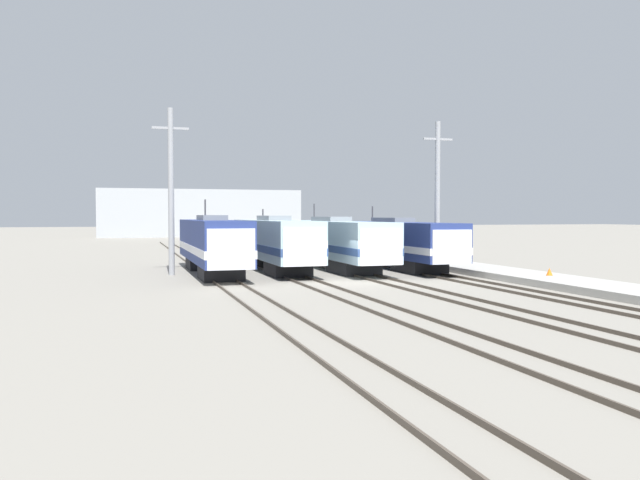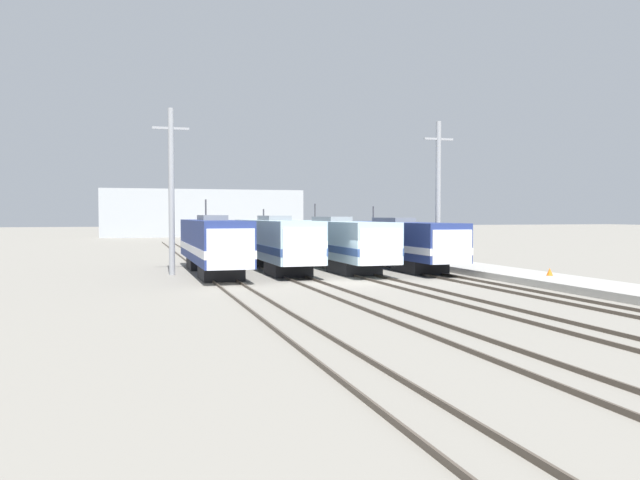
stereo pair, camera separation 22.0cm
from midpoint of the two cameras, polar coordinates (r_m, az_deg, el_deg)
name	(u,v)px [view 2 (the right image)]	position (r m, az deg, el deg)	size (l,w,h in m)	color
ground_plane	(344,282)	(38.42, 2.40, -3.82)	(400.00, 400.00, 0.00)	gray
rail_pair_far_left	(229,284)	(36.66, -8.12, -4.02)	(1.51, 120.00, 0.15)	#4C4238
rail_pair_center_left	(307,282)	(37.69, -0.99, -3.82)	(1.51, 120.00, 0.15)	#4C4238
rail_pair_center_right	(380,279)	(39.26, 5.65, -3.59)	(1.51, 120.00, 0.15)	#4C4238
rail_pair_far_right	(447,277)	(41.31, 11.71, -3.33)	(1.51, 120.00, 0.15)	#4C4238
locomotive_far_left	(213,244)	(43.40, -9.59, -0.35)	(3.03, 16.44, 5.27)	black
locomotive_center_left	(276,242)	(45.65, -3.94, -0.22)	(3.04, 16.77, 4.58)	#232326
locomotive_center_right	(333,242)	(47.80, 1.34, -0.15)	(3.13, 19.98, 5.06)	#232326
locomotive_far_right	(396,242)	(48.44, 7.08, -0.18)	(3.08, 18.66, 4.84)	black
catenary_tower_left	(171,190)	(43.54, -13.29, 4.48)	(2.45, 0.40, 11.31)	gray
catenary_tower_right	(438,193)	(49.20, 10.88, 4.24)	(2.45, 0.40, 11.31)	gray
platform	(503,273)	(43.46, 16.54, -2.92)	(4.00, 120.00, 0.42)	#A8A59E
traffic_cone	(550,272)	(40.30, 20.41, -2.74)	(0.39, 0.39, 0.46)	orange
depot_building	(202,213)	(124.63, -10.65, 2.42)	(38.03, 11.48, 9.00)	#9EA3A8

